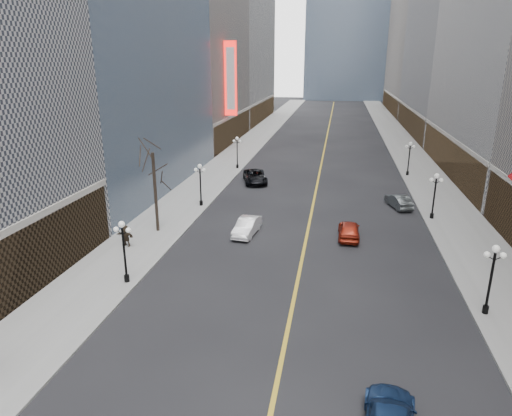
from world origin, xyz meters
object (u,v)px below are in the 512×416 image
at_px(streetlamp_east_1, 492,273).
at_px(streetlamp_west_2, 200,180).
at_px(streetlamp_west_1, 124,245).
at_px(car_sb_mid, 349,230).
at_px(streetlamp_west_3, 237,149).
at_px(car_nb_far, 255,176).
at_px(streetlamp_east_3, 409,155).
at_px(car_nb_mid, 247,226).
at_px(streetlamp_east_2, 435,191).
at_px(car_sb_far, 399,201).

height_order(streetlamp_east_1, streetlamp_west_2, same).
relative_size(streetlamp_west_1, car_sb_mid, 1.00).
bearing_deg(streetlamp_west_2, streetlamp_west_1, -90.00).
height_order(streetlamp_west_1, streetlamp_west_3, same).
height_order(streetlamp_west_2, car_nb_far, streetlamp_west_2).
height_order(streetlamp_west_3, car_nb_far, streetlamp_west_3).
height_order(streetlamp_east_1, streetlamp_east_3, same).
height_order(streetlamp_east_1, car_nb_mid, streetlamp_east_1).
relative_size(streetlamp_east_2, car_sb_mid, 1.00).
height_order(streetlamp_west_1, car_sb_mid, streetlamp_west_1).
distance_m(streetlamp_west_3, car_sb_mid, 28.99).
xyz_separation_m(streetlamp_east_3, streetlamp_west_1, (-23.60, -36.00, 0.00)).
bearing_deg(streetlamp_east_3, streetlamp_east_1, -90.00).
bearing_deg(streetlamp_east_2, car_nb_mid, -157.35).
xyz_separation_m(streetlamp_east_3, car_sb_far, (-2.80, -14.59, -2.19)).
xyz_separation_m(streetlamp_east_2, streetlamp_west_3, (-23.60, 18.00, 0.00)).
xyz_separation_m(streetlamp_east_3, streetlamp_west_2, (-23.60, -18.00, 0.00)).
xyz_separation_m(streetlamp_west_1, streetlamp_west_3, (0.00, 36.00, 0.00)).
xyz_separation_m(streetlamp_east_3, streetlamp_west_3, (-23.60, 0.00, 0.00)).
distance_m(car_nb_far, car_sb_mid, 20.82).
height_order(streetlamp_east_3, streetlamp_west_1, same).
bearing_deg(streetlamp_east_3, car_sb_mid, -108.41).
xyz_separation_m(streetlamp_east_2, streetlamp_east_3, (0.00, 18.00, 0.00)).
xyz_separation_m(streetlamp_east_1, streetlamp_east_2, (0.00, 18.00, 0.00)).
bearing_deg(car_sb_far, car_nb_mid, 18.94).
bearing_deg(car_nb_far, streetlamp_west_3, 102.43).
bearing_deg(streetlamp_west_2, car_sb_mid, -22.53).
bearing_deg(streetlamp_east_2, car_sb_mid, -141.69).
height_order(streetlamp_east_2, car_sb_mid, streetlamp_east_2).
xyz_separation_m(streetlamp_west_3, car_sb_far, (20.80, -14.59, -2.19)).
relative_size(streetlamp_west_1, streetlamp_west_3, 1.00).
height_order(streetlamp_east_1, streetlamp_west_3, same).
relative_size(streetlamp_west_2, car_nb_far, 0.77).
relative_size(streetlamp_west_2, car_sb_mid, 1.00).
distance_m(streetlamp_east_1, car_sb_mid, 14.31).
bearing_deg(car_nb_mid, car_sb_mid, 10.59).
relative_size(streetlamp_east_3, car_nb_mid, 0.99).
distance_m(streetlamp_west_1, streetlamp_west_2, 18.00).
xyz_separation_m(car_nb_far, car_sb_far, (16.90, -7.48, -0.11)).
distance_m(streetlamp_east_3, car_sb_mid, 25.82).
relative_size(streetlamp_west_3, car_sb_mid, 1.00).
relative_size(car_nb_mid, car_sb_mid, 1.00).
height_order(streetlamp_east_3, car_nb_far, streetlamp_east_3).
xyz_separation_m(streetlamp_east_2, car_nb_mid, (-17.15, -7.16, -2.15)).
bearing_deg(streetlamp_east_3, car_sb_far, -100.86).
height_order(streetlamp_east_3, streetlamp_west_2, same).
distance_m(streetlamp_east_1, streetlamp_east_2, 18.00).
bearing_deg(car_sb_mid, streetlamp_west_2, -22.71).
xyz_separation_m(streetlamp_east_2, streetlamp_west_1, (-23.60, -18.00, 0.00)).
bearing_deg(car_sb_mid, car_nb_mid, 4.50).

